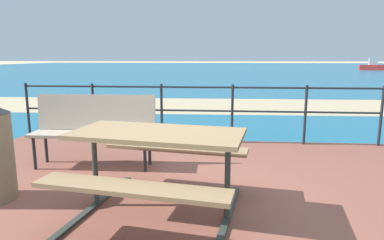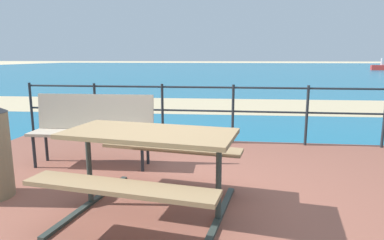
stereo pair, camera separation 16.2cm
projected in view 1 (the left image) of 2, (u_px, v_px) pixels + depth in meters
ground_plane at (178, 211)px, 3.26m from camera, size 240.00×240.00×0.00m
patio_paving at (178, 208)px, 3.26m from camera, size 6.40×5.20×0.06m
sea_water at (218, 69)px, 42.42m from camera, size 90.00×90.00×0.01m
beach_strip at (208, 105)px, 10.32m from camera, size 54.06×4.62×0.01m
picnic_table at (158, 152)px, 2.98m from camera, size 1.71×1.64×0.77m
park_bench at (94, 124)px, 4.37m from camera, size 1.59×0.44×0.93m
railing_fence at (197, 106)px, 5.55m from camera, size 5.94×0.04×0.98m
boat_near at (375, 66)px, 39.05m from camera, size 3.98×1.89×1.36m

